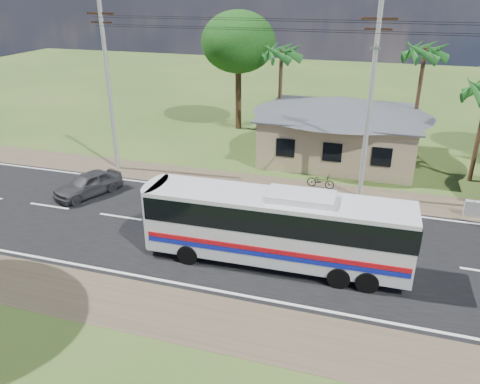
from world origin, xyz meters
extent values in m
plane|color=#2F4D1B|center=(0.00, 0.00, 0.00)|extent=(120.00, 120.00, 0.00)
cube|color=black|center=(0.00, 0.00, 0.01)|extent=(120.00, 10.00, 0.02)
cube|color=brown|center=(0.00, 6.50, 0.01)|extent=(120.00, 3.00, 0.01)
cube|color=brown|center=(0.00, -6.50, 0.01)|extent=(120.00, 3.00, 0.01)
cube|color=silver|center=(0.00, 4.70, 0.03)|extent=(120.00, 0.15, 0.01)
cube|color=silver|center=(0.00, -4.70, 0.03)|extent=(120.00, 0.15, 0.01)
cube|color=silver|center=(0.00, 0.00, 0.03)|extent=(120.00, 0.15, 0.01)
cube|color=tan|center=(1.00, 13.00, 1.60)|extent=(10.00, 8.00, 3.20)
cube|color=#4C4F54|center=(1.00, 13.00, 3.25)|extent=(10.60, 8.60, 0.10)
pyramid|color=#4C4F54|center=(1.00, 13.00, 4.40)|extent=(12.40, 10.00, 1.20)
cube|color=black|center=(-2.00, 8.98, 1.70)|extent=(1.20, 0.08, 1.20)
cube|color=black|center=(1.00, 8.98, 1.70)|extent=(1.20, 0.08, 1.20)
cube|color=black|center=(4.00, 8.98, 1.70)|extent=(1.20, 0.08, 1.20)
cylinder|color=#9E9E99|center=(-13.00, 6.50, 5.50)|extent=(0.26, 0.26, 11.00)
cube|color=#341E13|center=(-13.00, 6.50, 9.80)|extent=(1.80, 0.12, 0.12)
cube|color=#341E13|center=(-13.00, 6.50, 9.30)|extent=(1.40, 0.10, 0.10)
cylinder|color=#9E9E99|center=(3.00, 6.50, 5.50)|extent=(0.26, 0.26, 11.00)
cube|color=#341E13|center=(3.00, 6.50, 9.80)|extent=(1.80, 0.12, 0.12)
cube|color=#341E13|center=(3.00, 6.50, 9.30)|extent=(1.40, 0.10, 0.10)
cylinder|color=gray|center=(3.00, 5.50, 8.60)|extent=(0.08, 2.00, 0.08)
cube|color=gray|center=(3.00, 4.50, 8.60)|extent=(0.50, 0.18, 0.12)
cylinder|color=black|center=(-5.00, 6.50, 9.60)|extent=(16.00, 0.02, 0.02)
cylinder|color=#47301E|center=(9.50, 11.00, 3.00)|extent=(0.28, 0.28, 6.00)
cylinder|color=#47301E|center=(6.00, 15.50, 3.75)|extent=(0.28, 0.28, 7.50)
cylinder|color=#47301E|center=(-4.00, 16.00, 3.50)|extent=(0.28, 0.28, 7.00)
cylinder|color=#47301E|center=(-8.00, 18.00, 2.97)|extent=(0.50, 0.50, 5.95)
ellipsoid|color=#123D10|center=(-8.00, 18.00, 7.15)|extent=(6.00, 6.00, 4.92)
cube|color=silver|center=(-0.05, -1.96, 1.83)|extent=(11.31, 2.61, 2.81)
cube|color=black|center=(-0.05, -1.96, 2.53)|extent=(11.35, 2.67, 1.03)
cube|color=black|center=(-5.68, -2.09, 2.20)|extent=(0.16, 2.16, 1.69)
cube|color=#AE0A12|center=(-0.02, -3.15, 1.31)|extent=(11.06, 0.30, 0.21)
cube|color=#0D1896|center=(-0.02, -3.15, 1.08)|extent=(11.06, 0.30, 0.21)
cube|color=silver|center=(0.89, -1.94, 3.38)|extent=(2.85, 1.57, 0.28)
cylinder|color=black|center=(-3.78, -3.13, 0.47)|extent=(0.95, 0.35, 0.94)
cylinder|color=black|center=(-3.83, -0.97, 0.47)|extent=(0.95, 0.35, 0.94)
cylinder|color=black|center=(2.79, -2.97, 0.47)|extent=(0.95, 0.35, 0.94)
cylinder|color=black|center=(2.74, -0.82, 0.47)|extent=(0.95, 0.35, 0.94)
cylinder|color=black|center=(3.91, -2.95, 0.47)|extent=(0.95, 0.35, 0.94)
cylinder|color=black|center=(3.86, -0.79, 0.47)|extent=(0.95, 0.35, 0.94)
imported|color=black|center=(0.62, 7.11, 0.44)|extent=(1.75, 0.79, 0.89)
imported|color=#313033|center=(-12.26, 2.04, 0.69)|extent=(3.15, 4.39, 1.39)
camera|label=1|loc=(3.63, -19.41, 11.37)|focal=35.00mm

